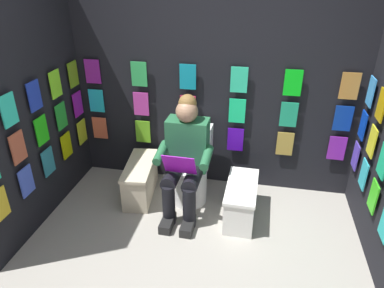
{
  "coord_description": "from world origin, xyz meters",
  "views": [
    {
      "loc": [
        -0.47,
        1.76,
        2.26
      ],
      "look_at": [
        0.07,
        -0.95,
        0.85
      ],
      "focal_mm": 33.17,
      "sensor_mm": 36.0,
      "label": 1
    }
  ],
  "objects_px": {
    "toilet": "(190,170)",
    "comic_longbox_near": "(140,179)",
    "comic_longbox_far": "(241,201)",
    "person_reading": "(185,157)"
  },
  "relations": [
    {
      "from": "toilet",
      "to": "comic_longbox_near",
      "type": "xyz_separation_m",
      "value": [
        0.53,
        0.08,
        -0.13
      ]
    },
    {
      "from": "comic_longbox_near",
      "to": "person_reading",
      "type": "bearing_deg",
      "value": 157.96
    },
    {
      "from": "toilet",
      "to": "comic_longbox_far",
      "type": "height_order",
      "value": "toilet"
    },
    {
      "from": "toilet",
      "to": "person_reading",
      "type": "bearing_deg",
      "value": 90.17
    },
    {
      "from": "person_reading",
      "to": "comic_longbox_far",
      "type": "distance_m",
      "value": 0.7
    },
    {
      "from": "person_reading",
      "to": "comic_longbox_far",
      "type": "height_order",
      "value": "person_reading"
    },
    {
      "from": "comic_longbox_far",
      "to": "person_reading",
      "type": "bearing_deg",
      "value": -1.74
    },
    {
      "from": "toilet",
      "to": "comic_longbox_far",
      "type": "distance_m",
      "value": 0.63
    },
    {
      "from": "person_reading",
      "to": "comic_longbox_far",
      "type": "bearing_deg",
      "value": 178.4
    },
    {
      "from": "person_reading",
      "to": "comic_longbox_far",
      "type": "relative_size",
      "value": 1.8
    }
  ]
}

